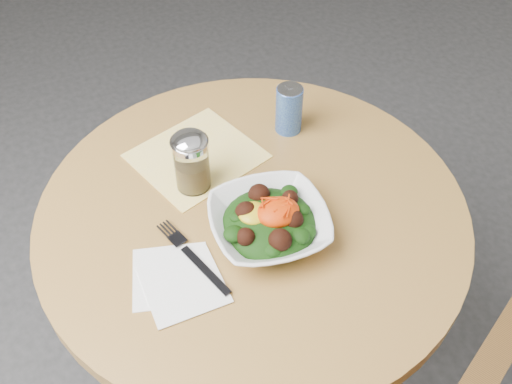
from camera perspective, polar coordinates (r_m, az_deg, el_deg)
ground at (r=1.82m, az=-0.24°, el=-17.33°), size 6.00×6.00×0.00m
table at (r=1.34m, az=-0.32°, el=-6.99°), size 0.90×0.90×0.75m
cloth_napkin at (r=1.30m, az=-5.95°, el=3.60°), size 0.31×0.30×0.00m
paper_napkins at (r=1.08m, az=-7.88°, el=-8.74°), size 0.18×0.19×0.00m
salad_bowl at (r=1.12m, az=1.33°, el=-3.04°), size 0.26×0.26×0.09m
fork at (r=1.11m, az=-6.53°, el=-6.22°), size 0.08×0.22×0.00m
spice_shaker at (r=1.19m, az=-6.47°, el=3.01°), size 0.08×0.08×0.14m
beverage_can at (r=1.33m, az=3.32°, el=8.28°), size 0.06×0.06×0.12m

